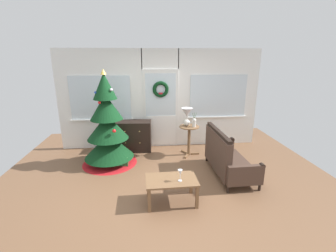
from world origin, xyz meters
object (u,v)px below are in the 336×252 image
Objects in this scene: christmas_tree at (108,131)px; coffee_table at (172,183)px; flower_vase at (194,122)px; wine_glass at (180,173)px; dresser_cabinet at (133,136)px; gift_box at (123,161)px; settee_sofa at (226,157)px; side_table at (189,135)px; table_lamp at (187,114)px.

coffee_table is (1.24, -1.63, -0.41)m from christmas_tree.
christmas_tree is at bearing -173.27° from flower_vase.
coffee_table is 4.37× the size of wine_glass.
dresser_cabinet is at bearing 109.48° from wine_glass.
coffee_table is (0.73, -2.36, -0.03)m from dresser_cabinet.
flower_vase is at bearing -18.49° from dresser_cabinet.
gift_box is (-1.06, 1.53, -0.45)m from wine_glass.
dresser_cabinet reaches higher than coffee_table.
christmas_tree is at bearing -125.42° from dresser_cabinet.
side_table is (-0.57, 1.07, 0.15)m from settee_sofa.
table_lamp is at bearing 10.38° from christmas_tree.
table_lamp is (1.31, -0.39, 0.63)m from dresser_cabinet.
wine_glass is at bearing -102.52° from table_lamp.
flower_vase is at bearing 13.72° from gift_box.
flower_vase is (0.16, -0.10, -0.17)m from table_lamp.
settee_sofa is (1.94, -1.50, -0.01)m from dresser_cabinet.
table_lamp reaches higher than settee_sofa.
table_lamp is at bearing 73.54° from coffee_table.
flower_vase is (-0.47, 1.01, 0.48)m from settee_sofa.
flower_vase is 1.88m from gift_box.
side_table is at bearing 75.61° from wine_glass.
dresser_cabinet is at bearing 107.16° from coffee_table.
settee_sofa is 1.43m from table_lamp.
wine_glass is at bearing -70.52° from dresser_cabinet.
dresser_cabinet is at bearing 77.36° from gift_box.
side_table is (1.89, 0.29, -0.25)m from christmas_tree.
dresser_cabinet is at bearing 162.52° from side_table.
flower_vase is 0.41× the size of coffee_table.
wine_glass is at bearing -107.55° from flower_vase.
christmas_tree is at bearing 151.12° from gift_box.
dresser_cabinet is 1.62m from flower_vase.
coffee_table is at bearing -52.68° from christmas_tree.
christmas_tree is 2.86× the size of side_table.
gift_box is at bearing 124.77° from wine_glass.
settee_sofa is 7.69× the size of wine_glass.
flower_vase is at bearing -32.01° from table_lamp.
flower_vase reaches higher than settee_sofa.
coffee_table is at bearing -108.41° from side_table.
coffee_table is at bearing -144.55° from settee_sofa.
flower_vase is (0.10, -0.06, 0.33)m from side_table.
dresser_cabinet is 2.58m from wine_glass.
flower_vase is 1.79× the size of wine_glass.
coffee_table is at bearing -72.84° from dresser_cabinet.
christmas_tree is 6.04× the size of flower_vase.
table_lamp is at bearing 147.99° from flower_vase.
christmas_tree reaches higher than wine_glass.
settee_sofa reaches higher than side_table.
settee_sofa is at bearing -61.92° from side_table.
christmas_tree is at bearing -171.13° from side_table.
settee_sofa reaches higher than dresser_cabinet.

